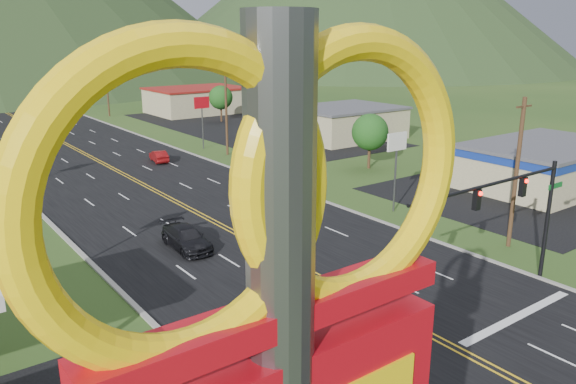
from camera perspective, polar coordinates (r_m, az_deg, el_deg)
traffic_signal at (r=31.53m, az=21.66°, el=-0.97°), size 13.10×0.43×7.00m
building_east_near at (r=57.43m, az=24.68°, el=2.74°), size 15.40×10.40×4.10m
building_east_mid at (r=77.45m, az=5.73°, el=7.06°), size 14.40×11.40×4.30m
building_east_far at (r=103.85m, az=-9.20°, el=9.20°), size 16.40×12.40×4.50m
pole_sign_west_a at (r=33.25m, az=-25.57°, el=-1.08°), size 2.00×0.18×6.40m
pole_sign_east_a at (r=44.87m, az=10.98°, el=4.24°), size 2.00×0.18×6.40m
pole_sign_east_b at (r=70.22m, az=-8.74°, el=8.44°), size 2.00×0.18×6.40m
tree_east_a at (r=59.64m, az=8.33°, el=6.04°), size 3.84×3.84×5.82m
tree_east_b at (r=92.25m, az=-6.85°, el=9.50°), size 3.84×3.84×5.82m
utility_pole_a at (r=39.41m, az=22.20°, el=1.87°), size 1.60×0.28×10.00m
utility_pole_b at (r=66.12m, az=-6.29°, el=8.15°), size 1.60×0.28×10.00m
utility_pole_c at (r=102.46m, az=-17.91°, el=10.18°), size 1.60×0.28×10.00m
utility_pole_d at (r=140.80m, az=-23.39°, el=10.99°), size 1.60×0.28×10.00m
car_red_near at (r=27.12m, az=-0.41°, el=-12.90°), size 2.23×4.80×1.59m
car_dark_mid at (r=37.91m, az=-10.28°, el=-4.68°), size 2.22×5.05×1.44m
car_red_far at (r=64.24m, az=-12.98°, el=3.54°), size 1.96×4.02×1.27m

